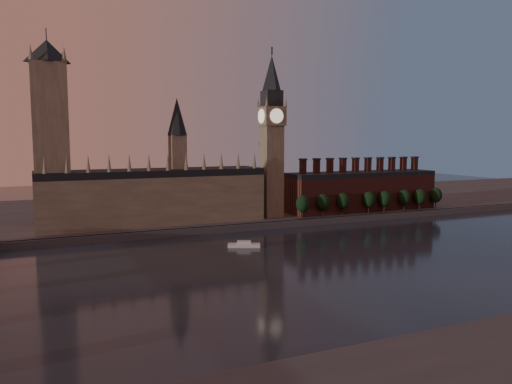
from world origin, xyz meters
TOP-DOWN VIEW (x-y plane):
  - ground at (0.00, 0.00)m, footprint 900.00×900.00m
  - north_bank at (0.00, 178.04)m, footprint 900.00×182.00m
  - palace_of_westminster at (-64.41, 114.91)m, footprint 130.00×30.30m
  - victoria_tower at (-120.00, 115.00)m, footprint 24.00×24.00m
  - big_ben at (10.00, 110.00)m, footprint 15.00×15.00m
  - chimney_block at (80.00, 110.00)m, footprint 110.00×25.00m
  - embankment_tree_0 at (23.86, 93.59)m, footprint 8.60×8.60m
  - embankment_tree_1 at (39.63, 95.11)m, footprint 8.60×8.60m
  - embankment_tree_2 at (55.03, 95.44)m, footprint 8.60×8.60m
  - embankment_tree_3 at (75.50, 95.08)m, footprint 8.60×8.60m
  - embankment_tree_4 at (87.54, 93.86)m, footprint 8.60×8.60m
  - embankment_tree_5 at (105.45, 94.97)m, footprint 8.60×8.60m
  - embankment_tree_6 at (118.14, 93.68)m, footprint 8.60×8.60m
  - embankment_tree_7 at (134.38, 95.14)m, footprint 8.60×8.60m
  - river_boat at (-34.79, 49.00)m, footprint 16.56×10.76m

SIDE VIEW (x-z plane):
  - ground at x=0.00m, z-range 0.00..0.00m
  - river_boat at x=-34.79m, z-range -0.38..2.84m
  - north_bank at x=0.00m, z-range 0.00..4.00m
  - embankment_tree_0 at x=23.86m, z-range 6.03..20.91m
  - embankment_tree_1 at x=39.63m, z-range 6.03..20.91m
  - embankment_tree_2 at x=55.03m, z-range 6.03..20.91m
  - embankment_tree_3 at x=75.50m, z-range 6.03..20.91m
  - embankment_tree_4 at x=87.54m, z-range 6.03..20.91m
  - embankment_tree_5 at x=105.45m, z-range 6.03..20.91m
  - embankment_tree_6 at x=118.14m, z-range 6.03..20.91m
  - embankment_tree_7 at x=134.38m, z-range 6.03..20.91m
  - chimney_block at x=80.00m, z-range -0.68..36.32m
  - palace_of_westminster at x=-64.41m, z-range -15.37..58.63m
  - big_ben at x=10.00m, z-range 3.33..110.33m
  - victoria_tower at x=-120.00m, z-range 5.09..113.09m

